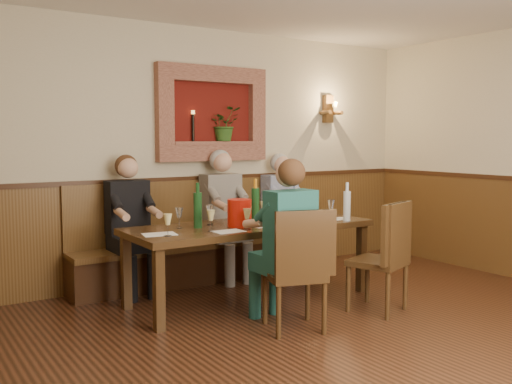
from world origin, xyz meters
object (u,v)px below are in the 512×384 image
(dining_table, at_px, (250,231))
(person_bench_left, at_px, (131,237))
(chair_near_right, at_px, (379,280))
(wine_bottle_green_b, at_px, (198,209))
(bench, at_px, (204,251))
(person_chair_front, at_px, (284,257))
(chair_near_left, at_px, (295,295))
(wine_bottle_green_a, at_px, (255,204))
(person_bench_mid, at_px, (225,226))
(water_bottle, at_px, (347,205))
(person_bench_right, at_px, (284,222))
(spittoon_bucket, at_px, (239,213))

(dining_table, bearing_deg, person_bench_left, 136.64)
(chair_near_right, bearing_deg, wine_bottle_green_b, 123.23)
(bench, height_order, person_chair_front, person_chair_front)
(bench, bearing_deg, wine_bottle_green_b, -121.19)
(chair_near_left, xyz_separation_m, chair_near_right, (0.95, -0.02, -0.00))
(person_bench_left, bearing_deg, chair_near_left, -68.02)
(person_chair_front, height_order, wine_bottle_green_a, person_chair_front)
(chair_near_left, bearing_deg, person_bench_mid, 96.30)
(person_bench_left, bearing_deg, person_chair_front, -65.85)
(dining_table, distance_m, person_bench_mid, 0.86)
(person_chair_front, xyz_separation_m, water_bottle, (1.08, 0.42, 0.33))
(chair_near_right, xyz_separation_m, wine_bottle_green_a, (-0.70, 1.00, 0.64))
(wine_bottle_green_a, bearing_deg, chair_near_left, -104.59)
(person_bench_left, xyz_separation_m, wine_bottle_green_b, (0.35, -0.79, 0.34))
(person_bench_mid, bearing_deg, wine_bottle_green_a, -98.41)
(bench, relative_size, person_bench_mid, 2.07)
(bench, height_order, chair_near_right, bench)
(chair_near_left, relative_size, wine_bottle_green_a, 2.35)
(bench, relative_size, person_chair_front, 2.13)
(person_bench_right, xyz_separation_m, wine_bottle_green_b, (-1.56, -0.79, 0.35))
(chair_near_right, bearing_deg, spittoon_bucket, 118.43)
(wine_bottle_green_a, relative_size, water_bottle, 1.11)
(water_bottle, bearing_deg, dining_table, 158.58)
(person_bench_left, bearing_deg, wine_bottle_green_b, -66.09)
(dining_table, bearing_deg, person_bench_mid, 76.33)
(bench, xyz_separation_m, water_bottle, (0.92, -1.30, 0.58))
(person_chair_front, bearing_deg, bench, 84.59)
(person_bench_mid, xyz_separation_m, wine_bottle_green_a, (-0.12, -0.80, 0.33))
(chair_near_left, distance_m, person_chair_front, 0.33)
(wine_bottle_green_b, bearing_deg, dining_table, -5.56)
(chair_near_right, relative_size, person_bench_mid, 0.70)
(person_bench_right, xyz_separation_m, water_bottle, (-0.10, -1.20, 0.33))
(bench, bearing_deg, water_bottle, -54.83)
(dining_table, distance_m, wine_bottle_green_a, 0.27)
(wine_bottle_green_a, bearing_deg, person_bench_mid, 81.59)
(chair_near_right, height_order, person_chair_front, person_chair_front)
(person_bench_left, distance_m, person_chair_front, 1.77)
(bench, xyz_separation_m, chair_near_right, (0.78, -1.90, -0.03))
(spittoon_bucket, relative_size, wine_bottle_green_b, 0.61)
(spittoon_bucket, bearing_deg, wine_bottle_green_b, 158.71)
(chair_near_right, bearing_deg, person_chair_front, 149.88)
(person_chair_front, bearing_deg, wine_bottle_green_b, 114.38)
(person_bench_left, relative_size, person_bench_right, 1.01)
(person_bench_left, height_order, person_bench_mid, person_bench_mid)
(chair_near_right, distance_m, person_chair_front, 1.00)
(wine_bottle_green_a, distance_m, water_bottle, 0.92)
(dining_table, relative_size, water_bottle, 6.20)
(person_bench_right, relative_size, water_bottle, 3.61)
(dining_table, xyz_separation_m, spittoon_bucket, (-0.18, -0.09, 0.20))
(person_bench_left, distance_m, person_bench_mid, 1.09)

